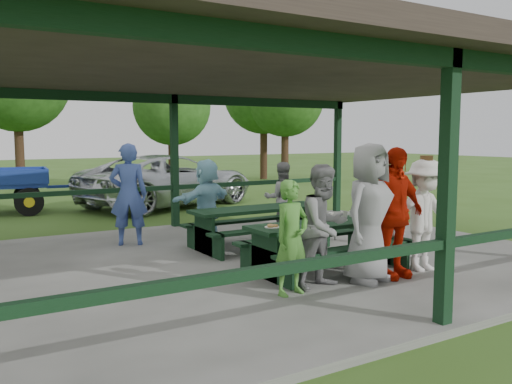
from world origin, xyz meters
TOP-DOWN VIEW (x-y plane):
  - ground at (0.00, 0.00)m, footprint 90.00×90.00m
  - concrete_slab at (0.00, 0.00)m, footprint 10.00×8.00m
  - pavilion_structure at (0.00, 0.00)m, footprint 10.60×8.60m
  - picnic_table_near at (0.40, -1.20)m, footprint 2.56×1.39m
  - picnic_table_far at (0.41, 0.80)m, footprint 2.61×1.39m
  - table_setting at (0.62, -1.17)m, footprint 2.33×0.45m
  - contestant_green at (-0.82, -2.02)m, footprint 0.60×0.44m
  - contestant_grey_left at (-0.24, -1.97)m, footprint 0.92×0.76m
  - contestant_grey_mid at (0.48, -2.08)m, footprint 1.10×0.87m
  - contestant_red at (0.94, -2.09)m, footprint 1.13×0.47m
  - contestant_white_fedora at (1.67, -2.04)m, footprint 1.17×0.73m
  - spectator_lblue at (-0.22, 1.71)m, footprint 1.59×1.03m
  - spectator_blue at (-1.59, 2.26)m, footprint 0.83×0.69m
  - spectator_grey at (1.53, 1.69)m, footprint 0.91×0.83m
  - pickup_truck at (1.55, 7.92)m, footprint 6.30×4.35m
  - tree_left at (-1.64, 15.73)m, footprint 4.12×4.12m
  - tree_mid at (3.82, 13.08)m, footprint 3.15×3.15m
  - tree_right at (9.95, 13.88)m, footprint 3.74×3.74m
  - tree_far_right at (9.63, 15.30)m, footprint 3.99×3.99m

SIDE VIEW (x-z plane):
  - ground at x=0.00m, z-range 0.00..0.00m
  - concrete_slab at x=0.00m, z-range 0.00..0.10m
  - picnic_table_near at x=0.40m, z-range 0.20..0.95m
  - picnic_table_far at x=0.41m, z-range 0.20..0.95m
  - pickup_truck at x=1.55m, z-range 0.00..1.60m
  - contestant_green at x=-0.82m, z-range 0.10..1.61m
  - spectator_grey at x=1.53m, z-range 0.10..1.63m
  - table_setting at x=0.62m, z-range 0.83..0.93m
  - spectator_lblue at x=-0.22m, z-range 0.10..1.74m
  - contestant_grey_left at x=-0.24m, z-range 0.10..1.80m
  - contestant_white_fedora at x=1.67m, z-range 0.08..1.86m
  - contestant_red at x=0.94m, z-range 0.10..2.02m
  - spectator_blue at x=-1.59m, z-range 0.10..2.04m
  - contestant_grey_mid at x=0.48m, z-range 0.10..2.08m
  - pavilion_structure at x=0.00m, z-range 1.55..4.79m
  - tree_mid at x=3.82m, z-range 0.87..5.79m
  - tree_right at x=9.95m, z-range 1.03..6.88m
  - tree_far_right at x=9.63m, z-range 1.10..7.34m
  - tree_left at x=-1.64m, z-range 1.14..7.58m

